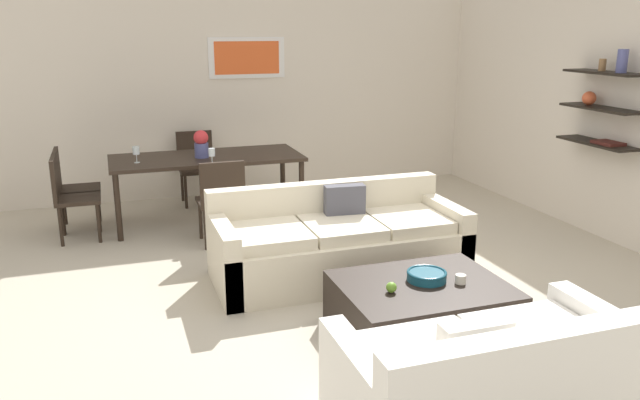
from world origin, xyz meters
name	(u,v)px	position (x,y,z in m)	size (l,w,h in m)	color
ground_plane	(350,290)	(0.00, 0.00, 0.00)	(18.00, 18.00, 0.00)	#BCB29E
back_wall_unit	(274,88)	(0.30, 3.53, 1.35)	(8.40, 0.09, 2.70)	silver
right_wall_shelf_unit	(607,106)	(3.03, 0.60, 1.35)	(0.34, 8.20, 2.70)	silver
sofa_beige	(338,244)	(0.02, 0.34, 0.29)	(2.18, 0.90, 0.78)	beige
loveseat_white	(494,387)	(0.01, -2.07, 0.29)	(1.65, 0.90, 0.78)	white
coffee_table	(421,308)	(0.21, -0.87, 0.19)	(1.18, 0.92, 0.38)	black
decorative_bowl	(427,275)	(0.26, -0.83, 0.42)	(0.29, 0.29, 0.07)	navy
candle_jar	(461,279)	(0.47, -0.96, 0.41)	(0.08, 0.08, 0.06)	silver
apple_on_coffee_table	(391,287)	(-0.07, -0.94, 0.42)	(0.07, 0.07, 0.07)	#669E2D
dining_table	(207,162)	(-0.80, 2.33, 0.69)	(2.08, 0.91, 0.75)	black
dining_chair_foot	(221,197)	(-0.80, 1.47, 0.50)	(0.44, 0.44, 0.88)	black
dining_chair_left_near	(68,193)	(-2.25, 2.13, 0.50)	(0.44, 0.44, 0.88)	black
dining_chair_left_far	(70,184)	(-2.25, 2.54, 0.50)	(0.44, 0.44, 0.88)	black
dining_chair_head	(196,162)	(-0.80, 3.19, 0.50)	(0.44, 0.44, 0.88)	black
wine_glass_foot	(212,153)	(-0.80, 1.94, 0.86)	(0.07, 0.07, 0.16)	silver
wine_glass_head	(201,141)	(-0.80, 2.73, 0.86)	(0.08, 0.08, 0.16)	silver
wine_glass_left_near	(136,151)	(-1.55, 2.22, 0.88)	(0.07, 0.07, 0.18)	silver
centerpiece_vase	(201,144)	(-0.86, 2.28, 0.90)	(0.16, 0.16, 0.30)	#4C518C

